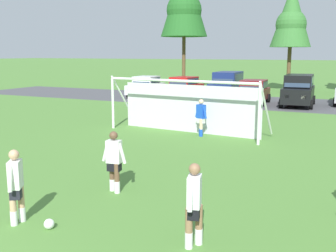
{
  "coord_description": "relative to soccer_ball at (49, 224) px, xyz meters",
  "views": [
    {
      "loc": [
        6.53,
        -2.91,
        3.65
      ],
      "look_at": [
        0.43,
        9.89,
        1.1
      ],
      "focal_mm": 43.68,
      "sensor_mm": 36.0,
      "label": 1
    }
  ],
  "objects": [
    {
      "name": "tree_left_edge",
      "position": [
        -11.19,
        33.08,
        8.61
      ],
      "size": [
        4.75,
        4.75,
        12.68
      ],
      "color": "brown",
      "rests_on": "ground"
    },
    {
      "name": "player_midfield_center",
      "position": [
        -0.03,
        2.57,
        0.71
      ],
      "size": [
        0.75,
        0.3,
        1.64
      ],
      "color": "brown",
      "rests_on": "ground"
    },
    {
      "name": "parking_lot_strip",
      "position": [
        -0.81,
        24.14,
        -0.11
      ],
      "size": [
        52.0,
        8.4,
        0.01
      ],
      "primitive_type": "cube",
      "color": "#4C4C51",
      "rests_on": "ground"
    },
    {
      "name": "parked_car_slot_center_left",
      "position": [
        -4.0,
        25.23,
        1.0
      ],
      "size": [
        2.25,
        4.66,
        2.16
      ],
      "color": "navy",
      "rests_on": "ground"
    },
    {
      "name": "soccer_ball",
      "position": [
        0.0,
        0.0,
        0.0
      ],
      "size": [
        0.22,
        0.22,
        0.22
      ],
      "color": "white",
      "rests_on": "ground"
    },
    {
      "name": "tree_mid_left",
      "position": [
        -0.73,
        34.0,
        6.78
      ],
      "size": [
        3.76,
        3.76,
        10.02
      ],
      "color": "brown",
      "rests_on": "ground"
    },
    {
      "name": "soccer_goal",
      "position": [
        -1.48,
        10.92,
        1.18
      ],
      "size": [
        7.56,
        2.57,
        2.57
      ],
      "color": "white",
      "rests_on": "ground"
    },
    {
      "name": "parked_car_slot_far_left",
      "position": [
        -10.6,
        23.75,
        0.77
      ],
      "size": [
        2.24,
        4.31,
        1.72
      ],
      "color": "silver",
      "rests_on": "ground"
    },
    {
      "name": "ground_plane",
      "position": [
        -0.81,
        11.7,
        -0.11
      ],
      "size": [
        400.0,
        400.0,
        0.0
      ],
      "primitive_type": "plane",
      "color": "#518438"
    },
    {
      "name": "parked_car_slot_center",
      "position": [
        -1.37,
        22.99,
        0.77
      ],
      "size": [
        2.2,
        4.28,
        1.72
      ],
      "color": "maroon",
      "rests_on": "ground"
    },
    {
      "name": "parked_car_slot_left",
      "position": [
        -7.45,
        24.34,
        0.77
      ],
      "size": [
        2.28,
        4.33,
        1.72
      ],
      "color": "red",
      "rests_on": "ground"
    },
    {
      "name": "parked_car_slot_center_right",
      "position": [
        1.75,
        23.08,
        1.0
      ],
      "size": [
        2.34,
        4.7,
        2.16
      ],
      "color": "black",
      "rests_on": "ground"
    },
    {
      "name": "player_defender_far",
      "position": [
        -0.63,
        10.51,
        0.71
      ],
      "size": [
        0.69,
        0.41,
        1.64
      ],
      "color": "beige",
      "rests_on": "ground"
    },
    {
      "name": "player_trailing_back",
      "position": [
        -0.81,
        -0.06,
        0.71
      ],
      "size": [
        0.4,
        0.71,
        1.64
      ],
      "color": "tan",
      "rests_on": "ground"
    },
    {
      "name": "player_striker_near",
      "position": [
        3.03,
        0.59,
        0.71
      ],
      "size": [
        0.33,
        0.75,
        1.64
      ],
      "color": "#936B4C",
      "rests_on": "ground"
    }
  ]
}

